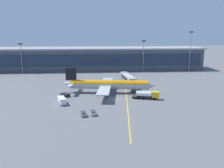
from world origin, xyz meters
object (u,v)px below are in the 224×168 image
pushback_tug (65,95)px  baggage_cart_1 (93,113)px  fuel_tanker (147,95)px  baggage_cart_0 (83,114)px  main_airliner (108,84)px  lavatory_truck (62,100)px

pushback_tug → baggage_cart_1: bearing=-62.7°
fuel_tanker → baggage_cart_0: 30.58m
main_airliner → pushback_tug: (-18.54, -4.52, -2.99)m
baggage_cart_0 → main_airliner: bearing=71.0°
main_airliner → baggage_cart_0: 30.12m
fuel_tanker → lavatory_truck: fuel_tanker is taller
baggage_cart_0 → lavatory_truck: bearing=122.3°
lavatory_truck → pushback_tug: lavatory_truck is taller
main_airliner → pushback_tug: bearing=-166.3°
lavatory_truck → baggage_cart_1: lavatory_truck is taller
main_airliner → pushback_tug: size_ratio=9.54×
fuel_tanker → lavatory_truck: (-33.62, -3.91, -0.32)m
lavatory_truck → pushback_tug: (-0.07, 10.00, -0.57)m
pushback_tug → fuel_tanker: bearing=-10.3°
fuel_tanker → baggage_cart_0: fuel_tanker is taller
lavatory_truck → pushback_tug: size_ratio=1.42×
lavatory_truck → baggage_cart_0: (8.72, -13.82, -0.64)m
fuel_tanker → baggage_cart_0: size_ratio=3.77×
fuel_tanker → baggage_cart_1: 27.63m
fuel_tanker → baggage_cart_1: fuel_tanker is taller
pushback_tug → baggage_cart_0: 25.39m
lavatory_truck → fuel_tanker: bearing=6.6°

